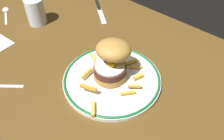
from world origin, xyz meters
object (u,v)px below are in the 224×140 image
at_px(burger, 112,59).
at_px(knife, 99,9).
at_px(water_glass, 36,13).
at_px(dinner_plate, 112,79).
at_px(spoon, 5,11).

xyz_separation_m(burger, knife, (-0.29, 0.26, -0.07)).
bearing_deg(burger, water_glass, 174.99).
height_order(dinner_plate, knife, dinner_plate).
bearing_deg(dinner_plate, knife, 138.21).
bearing_deg(knife, water_glass, -117.29).
bearing_deg(dinner_plate, spoon, 179.25).
distance_m(burger, knife, 0.39).
distance_m(burger, water_glass, 0.41).
relative_size(dinner_plate, water_glass, 2.92).
distance_m(dinner_plate, knife, 0.40).
relative_size(burger, spoon, 1.06).
distance_m(water_glass, knife, 0.25).
bearing_deg(dinner_plate, water_glass, 173.74).
bearing_deg(dinner_plate, burger, 131.87).
xyz_separation_m(burger, water_glass, (-0.40, 0.04, -0.03)).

